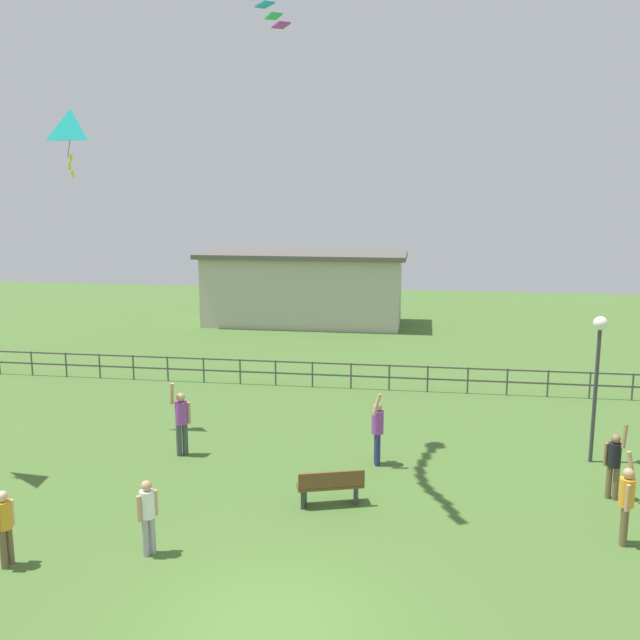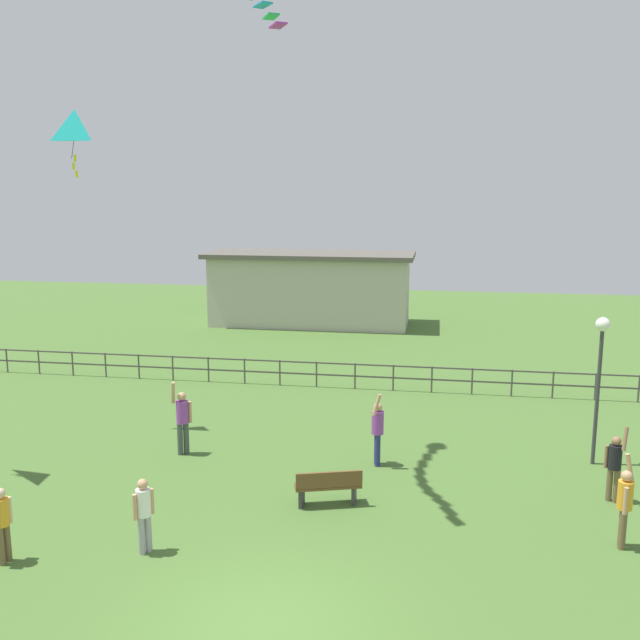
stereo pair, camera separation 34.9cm
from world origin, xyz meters
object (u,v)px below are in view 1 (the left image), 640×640
Objects in this scene: park_bench at (331,486)px; person_2 at (614,461)px; person_4 at (626,500)px; kite_0 at (71,128)px; lamppost at (598,355)px; person_0 at (148,512)px; person_1 at (4,523)px; person_3 at (181,419)px; person_5 at (377,428)px.

person_2 reaches higher than park_bench.
person_4 reaches higher than person_2.
person_2 is 16.63m from kite_0.
person_0 is (-9.64, -6.23, -1.99)m from lamppost.
person_0 is at bearing -147.12° from lamppost.
lamppost is 2.07× the size of kite_0.
person_1 is 11.34m from kite_0.
person_2 is at bearing -6.01° from person_3.
lamppost reaches higher than person_4.
person_3 reaches higher than person_4.
park_bench is at bearing -150.82° from lamppost.
park_bench is 0.76× the size of person_3.
person_4 is 16.89m from kite_0.
person_4 is (6.06, -0.85, 0.49)m from park_bench.
person_0 is at bearing -128.20° from person_5.
person_4 is at bearing 10.96° from person_0.
person_0 reaches higher than park_bench.
park_bench is at bearing -108.84° from person_5.
person_2 is (9.59, 3.96, 0.04)m from person_0.
person_5 is at bearing 51.80° from person_0.
person_1 is at bearing -167.49° from person_4.
lamppost is 2.57× the size of person_1.
person_2 is at bearing -12.78° from person_5.
person_4 is at bearing -33.30° from person_5.
person_3 is 1.03× the size of person_5.
kite_0 is at bearing 167.96° from person_2.
lamppost is 2.54× the size of person_0.
person_5 is at bearing 1.30° from person_3.
person_0 is 11.57m from kite_0.
person_3 is at bearing 102.59° from person_0.
person_2 is at bearing 11.61° from park_bench.
person_4 is 1.01× the size of kite_0.
person_5 is (-5.19, 3.41, 0.04)m from person_4.
person_3 is (1.35, 5.90, 0.15)m from person_1.
person_4 is (10.42, -3.29, -0.07)m from person_3.
park_bench is 1.03× the size of person_1.
person_3 is at bearing 162.48° from person_4.
person_3 is at bearing 77.10° from person_1.
person_1 is at bearing -73.82° from kite_0.
park_bench is (-6.41, -3.58, -2.41)m from lamppost.
person_0 is 2.62m from person_1.
kite_0 is (-14.04, 5.22, 7.80)m from person_4.
person_1 is at bearing -148.78° from park_bench.
person_5 is (-5.50, 1.25, 0.07)m from person_2.
person_5 is (6.58, 6.02, 0.12)m from person_1.
kite_0 reaches higher than person_2.
person_2 is 0.90× the size of person_3.
lamppost is 2.12× the size of person_2.
park_bench is at bearing -168.39° from person_2.
person_4 reaches higher than park_bench.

